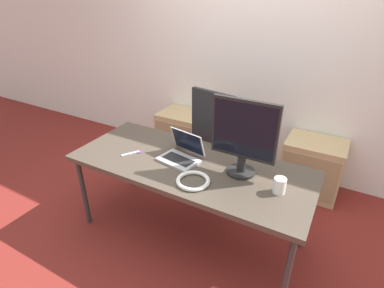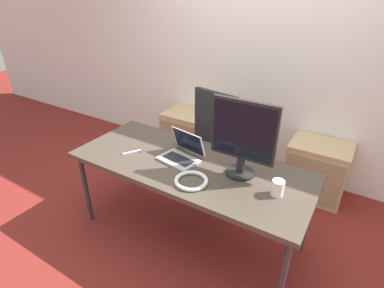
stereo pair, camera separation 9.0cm
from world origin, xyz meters
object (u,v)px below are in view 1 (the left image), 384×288
Objects in this scene: monitor at (244,136)px; coffee_cup_white at (280,186)px; office_chair at (222,153)px; cabinet_left at (184,135)px; cable_coil at (193,181)px; cabinet_right at (312,167)px; laptop_center at (182,154)px; coffee_cup_brown at (181,140)px.

coffee_cup_white is at bearing -18.15° from monitor.
cabinet_left is at bearing 148.86° from office_chair.
cable_coil is at bearing -131.26° from monitor.
cabinet_left is 1.89m from coffee_cup_white.
cabinet_right is 1.34m from monitor.
office_chair reaches higher than coffee_cup_white.
laptop_center is 0.60× the size of monitor.
coffee_cup_brown reaches higher than cable_coil.
monitor reaches higher than coffee_cup_white.
laptop_center is 3.08× the size of coffee_cup_white.
cable_coil is at bearing -56.95° from cabinet_left.
coffee_cup_brown is 0.54m from cable_coil.
laptop_center is 0.53m from monitor.
cabinet_right is 1.26m from coffee_cup_white.
laptop_center is 2.76× the size of coffee_cup_brown.
cabinet_right is at bearing 85.60° from coffee_cup_white.
cabinet_left is at bearing 120.08° from laptop_center.
office_chair is 0.76m from laptop_center.
monitor reaches higher than cable_coil.
office_chair is 4.74× the size of cable_coil.
cabinet_left is (-0.70, 0.42, -0.14)m from office_chair.
cabinet_left is 2.43× the size of cable_coil.
laptop_center is 1.42× the size of cable_coil.
coffee_cup_brown is at bearing -108.41° from office_chair.
cabinet_right is at bearing 43.68° from coffee_cup_brown.
cable_coil is at bearing -162.09° from coffee_cup_white.
coffee_cup_white is at bearing -94.40° from cabinet_right.
coffee_cup_white is at bearing -4.28° from laptop_center.
coffee_cup_white is (1.42, -1.17, 0.48)m from cabinet_left.
cabinet_left is at bearing 123.05° from cable_coil.
cable_coil is at bearing -115.24° from cabinet_right.
laptop_center is 0.33m from cable_coil.
cabinet_right is 1.43m from coffee_cup_brown.
laptop_center reaches higher than coffee_cup_brown.
coffee_cup_white is at bearing -46.05° from office_chair.
laptop_center is at bearing -94.68° from office_chair.
cabinet_left is at bearing 180.00° from cabinet_right.
cabinet_right is 1.48m from laptop_center.
office_chair is 0.64m from coffee_cup_brown.
monitor reaches higher than office_chair.
cabinet_left is 1.00× the size of cabinet_right.
cable_coil is (0.17, -0.92, 0.29)m from office_chair.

